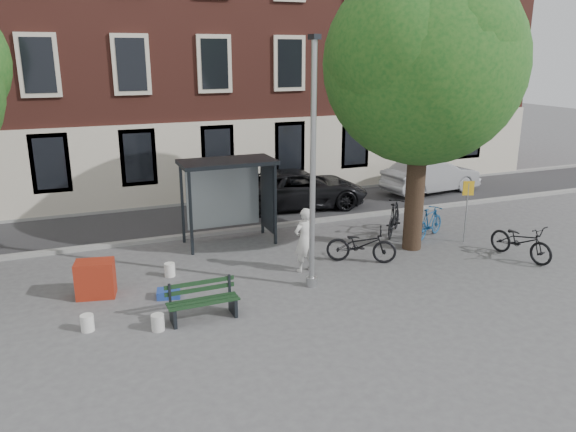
% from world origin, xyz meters
% --- Properties ---
extents(ground, '(90.00, 90.00, 0.00)m').
position_xyz_m(ground, '(0.00, 0.00, 0.00)').
color(ground, '#4C4C4F').
rests_on(ground, ground).
extents(road, '(40.00, 4.00, 0.01)m').
position_xyz_m(road, '(0.00, 7.00, 0.01)').
color(road, '#28282B').
rests_on(road, ground).
extents(curb_near, '(40.00, 0.25, 0.12)m').
position_xyz_m(curb_near, '(0.00, 5.00, 0.06)').
color(curb_near, gray).
rests_on(curb_near, ground).
extents(curb_far, '(40.00, 0.25, 0.12)m').
position_xyz_m(curb_far, '(0.00, 9.00, 0.06)').
color(curb_far, gray).
rests_on(curb_far, ground).
extents(building_row, '(30.00, 8.00, 14.00)m').
position_xyz_m(building_row, '(0.00, 13.00, 7.00)').
color(building_row, brown).
rests_on(building_row, ground).
extents(lamppost, '(0.28, 0.35, 6.11)m').
position_xyz_m(lamppost, '(0.00, 0.00, 2.78)').
color(lamppost, '#9EA0A3').
rests_on(lamppost, ground).
extents(tree_right, '(5.76, 5.60, 8.20)m').
position_xyz_m(tree_right, '(4.01, 1.38, 5.62)').
color(tree_right, black).
rests_on(tree_right, ground).
extents(bus_shelter, '(2.85, 1.45, 2.62)m').
position_xyz_m(bus_shelter, '(-0.61, 4.11, 1.92)').
color(bus_shelter, '#1E2328').
rests_on(bus_shelter, ground).
extents(painter, '(0.72, 0.54, 1.78)m').
position_xyz_m(painter, '(0.24, 1.00, 0.89)').
color(painter, silver).
rests_on(painter, ground).
extents(bench, '(1.60, 0.56, 0.82)m').
position_xyz_m(bench, '(-2.98, -0.74, 0.38)').
color(bench, '#1E2328').
rests_on(bench, ground).
extents(bike_a, '(2.04, 1.57, 1.03)m').
position_xyz_m(bike_a, '(2.00, 1.05, 0.52)').
color(bike_a, black).
rests_on(bike_a, ground).
extents(bike_b, '(1.69, 1.19, 1.00)m').
position_xyz_m(bike_b, '(5.09, 2.16, 0.50)').
color(bike_b, navy).
rests_on(bike_b, ground).
extents(bike_c, '(1.08, 2.09, 1.05)m').
position_xyz_m(bike_c, '(6.39, -0.40, 0.52)').
color(bike_c, black).
rests_on(bike_c, ground).
extents(bike_d, '(1.63, 1.73, 1.11)m').
position_xyz_m(bike_d, '(4.23, 2.89, 0.56)').
color(bike_d, black).
rests_on(bike_d, ground).
extents(car_dark, '(5.41, 3.02, 1.43)m').
position_xyz_m(car_dark, '(2.72, 7.14, 0.72)').
color(car_dark, black).
rests_on(car_dark, ground).
extents(car_silver, '(4.51, 2.05, 1.43)m').
position_xyz_m(car_silver, '(8.75, 7.20, 0.72)').
color(car_silver, '#9EA0A5').
rests_on(car_silver, ground).
extents(red_stand, '(1.00, 0.76, 0.90)m').
position_xyz_m(red_stand, '(-5.11, 1.38, 0.45)').
color(red_stand, maroon).
rests_on(red_stand, ground).
extents(blue_crate, '(0.62, 0.51, 0.20)m').
position_xyz_m(blue_crate, '(-3.50, 0.66, 0.10)').
color(blue_crate, '#203C93').
rests_on(blue_crate, ground).
extents(bucket_a, '(0.37, 0.37, 0.36)m').
position_xyz_m(bucket_a, '(-5.41, -0.40, 0.18)').
color(bucket_a, silver).
rests_on(bucket_a, ground).
extents(bucket_b, '(0.35, 0.35, 0.36)m').
position_xyz_m(bucket_b, '(-4.01, -0.94, 0.18)').
color(bucket_b, silver).
rests_on(bucket_b, ground).
extents(bucket_c, '(0.34, 0.34, 0.36)m').
position_xyz_m(bucket_c, '(-3.22, 1.99, 0.18)').
color(bucket_c, white).
rests_on(bucket_c, ground).
extents(notice_sign, '(0.32, 0.16, 1.95)m').
position_xyz_m(notice_sign, '(5.83, 1.36, 1.42)').
color(notice_sign, '#9EA0A3').
rests_on(notice_sign, ground).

